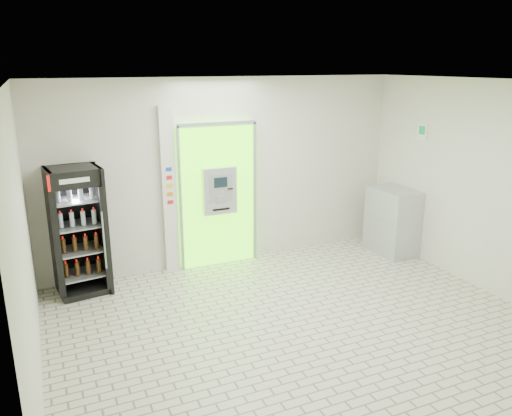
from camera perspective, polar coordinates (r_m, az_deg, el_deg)
ground at (r=6.49m, az=4.95°, el=-13.31°), size 6.00×6.00×0.00m
room_shell at (r=5.81m, az=5.39°, el=2.69°), size 6.00×6.00×6.00m
atm_assembly at (r=8.04m, az=-4.41°, el=1.58°), size 1.30×0.24×2.33m
pillar at (r=7.82m, az=-9.91°, el=1.95°), size 0.22×0.11×2.60m
beverage_cooler at (r=7.49m, az=-19.61°, el=-2.75°), size 0.76×0.71×1.84m
steel_cabinet at (r=8.93m, az=15.34°, el=-1.47°), size 0.60×0.87×1.14m
exit_sign at (r=8.63m, az=18.48°, el=8.25°), size 0.02×0.22×0.26m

